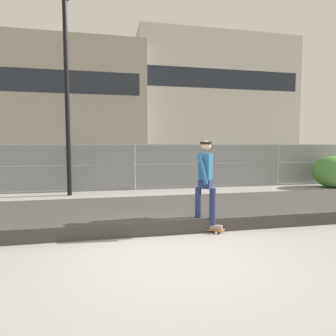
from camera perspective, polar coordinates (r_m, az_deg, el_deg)
ground_plane at (r=4.96m, az=1.10°, el=-16.91°), size 120.00×120.00×0.00m
gravel_berm at (r=7.26m, az=-3.33°, el=-8.74°), size 15.30×2.92×0.29m
skateboard at (r=6.23m, az=7.37°, el=-11.86°), size 0.78×0.61×0.07m
skater at (r=6.01m, az=7.47°, el=-2.07°), size 0.66×0.61×1.84m
chain_fence at (r=11.61m, az=-6.65°, el=0.22°), size 25.70×0.06×1.85m
street_lamp at (r=11.14m, az=-19.57°, el=17.73°), size 0.44×0.44×7.10m
parked_car_near at (r=15.06m, az=-24.84°, el=0.47°), size 4.41×1.97×1.66m
library_building at (r=41.42m, az=-21.80°, el=11.57°), size 23.06×13.49×14.09m
office_block at (r=46.26m, az=7.75°, el=12.78°), size 22.50×14.34×16.79m
shrub_left at (r=14.11m, az=29.97°, el=-0.65°), size 1.74×1.42×1.34m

